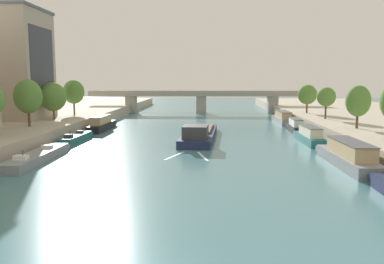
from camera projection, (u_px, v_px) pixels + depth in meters
The scene contains 17 objects.
barge_midriver at pixel (199, 134), 65.04m from camera, with size 6.12×23.44×3.02m.
wake_behind_barge at pixel (189, 156), 50.78m from camera, with size 5.59×6.06×0.03m.
moored_boat_left_midway at pixel (38, 156), 47.72m from camera, with size 2.88×15.66×2.14m.
moored_boat_left_end at pixel (76, 138), 62.50m from camera, with size 2.30×10.82×2.21m.
moored_boat_left_gap_after at pixel (102, 124), 76.91m from camera, with size 2.41×13.92×2.80m.
moored_boat_right_gap_after at pixel (348, 155), 44.67m from camera, with size 3.24×15.06×2.98m.
moored_boat_right_far at pixel (309, 136), 61.31m from camera, with size 2.43×12.08×2.63m.
moored_boat_right_end at pixel (295, 126), 74.07m from camera, with size 2.31×10.37×2.58m.
moored_boat_right_second at pixel (283, 118), 88.58m from camera, with size 2.76×14.09×2.78m.
tree_left_nearest at pixel (28, 97), 61.96m from camera, with size 4.33×4.33×7.36m.
tree_left_past_mid at pixel (53, 97), 72.87m from camera, with size 4.73×4.73×6.80m.
tree_left_far at pixel (74, 92), 83.16m from camera, with size 4.41×4.41×7.26m.
tree_right_nearest at pixel (358, 101), 59.65m from camera, with size 3.68×3.68×6.48m.
tree_right_distant at pixel (326, 97), 73.90m from camera, with size 3.46×3.46×5.91m.
tree_right_third at pixel (307, 95), 86.72m from camera, with size 4.11×4.11×6.20m.
building_left_far_end at pixel (3, 64), 73.79m from camera, with size 15.30×13.20×20.33m.
bridge_far at pixel (201, 99), 114.34m from camera, with size 64.74×4.40×6.47m.
Camera 1 is at (2.48, -17.41, 9.74)m, focal length 37.22 mm.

